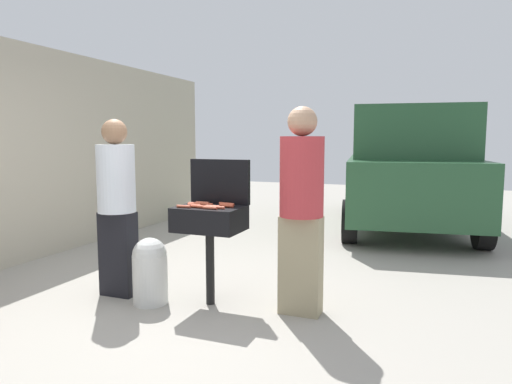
% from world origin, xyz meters
% --- Properties ---
extents(ground_plane, '(24.00, 24.00, 0.00)m').
position_xyz_m(ground_plane, '(0.00, 0.00, 0.00)').
color(ground_plane, '#9E998E').
extents(house_wall_side, '(0.24, 8.00, 2.69)m').
position_xyz_m(house_wall_side, '(-2.61, 1.00, 1.34)').
color(house_wall_side, '#B2A893').
rests_on(house_wall_side, ground).
extents(bbq_grill, '(0.60, 0.44, 0.91)m').
position_xyz_m(bbq_grill, '(0.29, 0.19, 0.77)').
color(bbq_grill, black).
rests_on(bbq_grill, ground).
extents(grill_lid_open, '(0.60, 0.05, 0.42)m').
position_xyz_m(grill_lid_open, '(0.29, 0.41, 1.12)').
color(grill_lid_open, black).
rests_on(grill_lid_open, bbq_grill).
extents(hot_dog_0, '(0.13, 0.03, 0.03)m').
position_xyz_m(hot_dog_0, '(0.11, 0.04, 0.92)').
color(hot_dog_0, '#C6593D').
rests_on(hot_dog_0, bbq_grill).
extents(hot_dog_1, '(0.13, 0.04, 0.03)m').
position_xyz_m(hot_dog_1, '(0.36, 0.13, 0.92)').
color(hot_dog_1, '#C6593D').
rests_on(hot_dog_1, bbq_grill).
extents(hot_dog_2, '(0.13, 0.03, 0.03)m').
position_xyz_m(hot_dog_2, '(0.14, 0.19, 0.92)').
color(hot_dog_2, '#AD4228').
rests_on(hot_dog_2, bbq_grill).
extents(hot_dog_3, '(0.13, 0.04, 0.03)m').
position_xyz_m(hot_dog_3, '(0.42, 0.09, 0.92)').
color(hot_dog_3, '#C6593D').
rests_on(hot_dog_3, bbq_grill).
extents(hot_dog_4, '(0.13, 0.04, 0.03)m').
position_xyz_m(hot_dog_4, '(0.39, 0.33, 0.92)').
color(hot_dog_4, '#AD4228').
rests_on(hot_dog_4, bbq_grill).
extents(hot_dog_5, '(0.13, 0.03, 0.03)m').
position_xyz_m(hot_dog_5, '(0.37, 0.05, 0.92)').
color(hot_dog_5, '#C6593D').
rests_on(hot_dog_5, bbq_grill).
extents(hot_dog_6, '(0.13, 0.03, 0.03)m').
position_xyz_m(hot_dog_6, '(0.12, 0.24, 0.92)').
color(hot_dog_6, '#C6593D').
rests_on(hot_dog_6, bbq_grill).
extents(hot_dog_7, '(0.13, 0.03, 0.03)m').
position_xyz_m(hot_dog_7, '(0.24, 0.23, 0.92)').
color(hot_dog_7, '#AD4228').
rests_on(hot_dog_7, bbq_grill).
extents(hot_dog_8, '(0.13, 0.03, 0.03)m').
position_xyz_m(hot_dog_8, '(0.16, 0.31, 0.92)').
color(hot_dog_8, '#C6593D').
rests_on(hot_dog_8, bbq_grill).
extents(hot_dog_9, '(0.13, 0.04, 0.03)m').
position_xyz_m(hot_dog_9, '(0.17, 0.13, 0.92)').
color(hot_dog_9, '#C6593D').
rests_on(hot_dog_9, bbq_grill).
extents(hot_dog_10, '(0.13, 0.04, 0.03)m').
position_xyz_m(hot_dog_10, '(0.42, 0.30, 0.92)').
color(hot_dog_10, '#C6593D').
rests_on(hot_dog_10, bbq_grill).
extents(hot_dog_11, '(0.13, 0.03, 0.03)m').
position_xyz_m(hot_dog_11, '(0.29, 0.10, 0.92)').
color(hot_dog_11, '#AD4228').
rests_on(hot_dog_11, bbq_grill).
extents(hot_dog_12, '(0.13, 0.04, 0.03)m').
position_xyz_m(hot_dog_12, '(0.44, 0.26, 0.92)').
color(hot_dog_12, '#AD4228').
rests_on(hot_dog_12, bbq_grill).
extents(hot_dog_13, '(0.13, 0.03, 0.03)m').
position_xyz_m(hot_dog_13, '(0.45, 0.21, 0.92)').
color(hot_dog_13, '#AD4228').
rests_on(hot_dog_13, bbq_grill).
extents(hot_dog_14, '(0.13, 0.04, 0.03)m').
position_xyz_m(hot_dog_14, '(0.23, 0.07, 0.92)').
color(hot_dog_14, '#AD4228').
rests_on(hot_dog_14, bbq_grill).
extents(propane_tank, '(0.32, 0.32, 0.62)m').
position_xyz_m(propane_tank, '(-0.23, -0.00, 0.32)').
color(propane_tank, silver).
rests_on(propane_tank, ground).
extents(person_left, '(0.36, 0.36, 1.71)m').
position_xyz_m(person_left, '(-0.65, 0.09, 0.93)').
color(person_left, black).
rests_on(person_left, ground).
extents(person_right, '(0.38, 0.38, 1.79)m').
position_xyz_m(person_right, '(1.13, 0.27, 0.97)').
color(person_right, gray).
rests_on(person_right, ground).
extents(parked_minivan, '(2.53, 4.62, 2.02)m').
position_xyz_m(parked_minivan, '(1.73, 4.80, 1.03)').
color(parked_minivan, '#234C2D').
rests_on(parked_minivan, ground).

